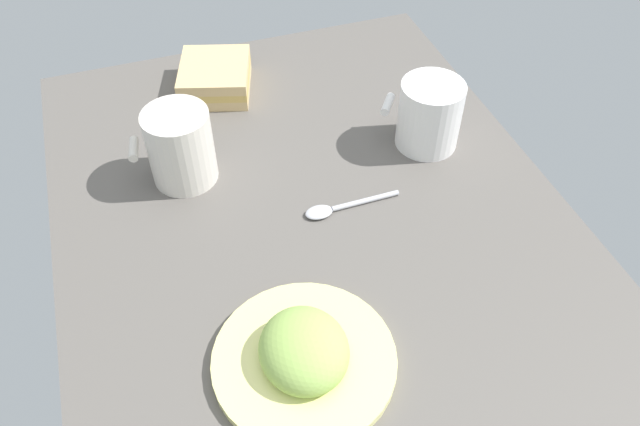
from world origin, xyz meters
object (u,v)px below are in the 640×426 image
object	(u,v)px
plate_of_food	(304,355)
spoon	(338,208)
coffee_mug_black	(180,146)
coffee_mug_milky	(429,114)
sandwich_main	(215,77)

from	to	relation	value
plate_of_food	spoon	bearing A→B (deg)	151.25
coffee_mug_black	spoon	size ratio (longest dim) A/B	0.86
plate_of_food	coffee_mug_milky	distance (cm)	39.42
plate_of_food	spoon	xyz separation A→B (cm)	(-19.77, 10.84, -1.36)
coffee_mug_black	coffee_mug_milky	size ratio (longest dim) A/B	1.02
plate_of_food	spoon	size ratio (longest dim) A/B	1.51
plate_of_food	coffee_mug_milky	size ratio (longest dim) A/B	1.79
plate_of_food	sandwich_main	size ratio (longest dim) A/B	1.37
plate_of_food	coffee_mug_black	bearing A→B (deg)	-168.79
plate_of_food	coffee_mug_milky	bearing A→B (deg)	136.06
sandwich_main	coffee_mug_black	bearing A→B (deg)	-24.28
sandwich_main	coffee_mug_milky	bearing A→B (deg)	48.96
plate_of_food	coffee_mug_black	xyz separation A→B (cm)	(-32.30, -6.40, 3.60)
coffee_mug_milky	sandwich_main	bearing A→B (deg)	-131.04
plate_of_food	coffee_mug_milky	world-z (taller)	coffee_mug_milky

